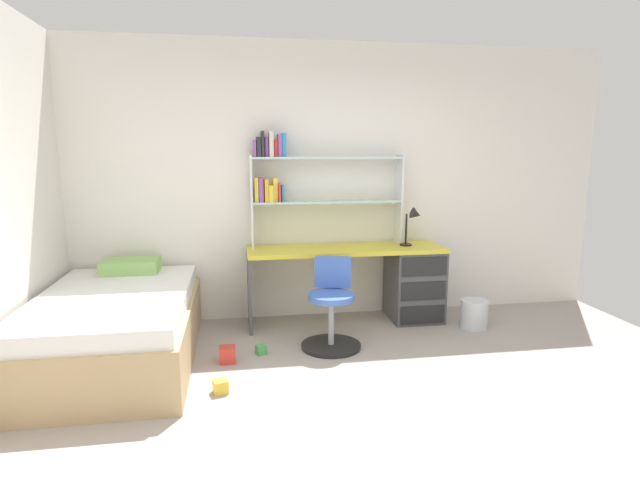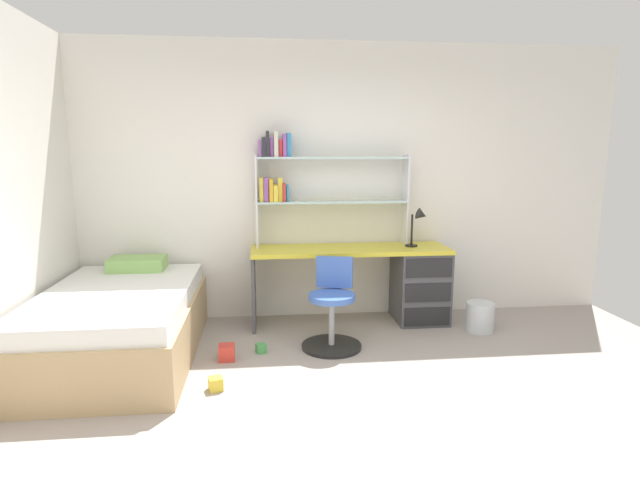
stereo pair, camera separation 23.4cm
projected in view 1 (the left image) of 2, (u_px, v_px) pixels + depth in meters
ground_plane at (383, 425)px, 3.19m from camera, size 5.91×5.47×0.02m
room_shell at (192, 194)px, 3.87m from camera, size 5.91×5.47×2.72m
desk at (396, 279)px, 5.09m from camera, size 1.91×0.55×0.76m
bookshelf_hutch at (302, 179)px, 4.90m from camera, size 1.49×0.22×1.10m
desk_lamp at (414, 220)px, 4.98m from camera, size 0.20×0.16×0.38m
swivel_chair at (331, 313)px, 4.39m from camera, size 0.52×0.52×0.77m
bed_platform at (116, 328)px, 4.06m from camera, size 1.19×1.93×0.70m
waste_bin at (474, 314)px, 4.89m from camera, size 0.26×0.26×0.28m
toy_block_yellow_0 at (221, 386)px, 3.58m from camera, size 0.12×0.12×0.10m
toy_block_red_1 at (227, 355)px, 4.10m from camera, size 0.13×0.13×0.13m
toy_block_green_2 at (261, 350)px, 4.27m from camera, size 0.10×0.10×0.08m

